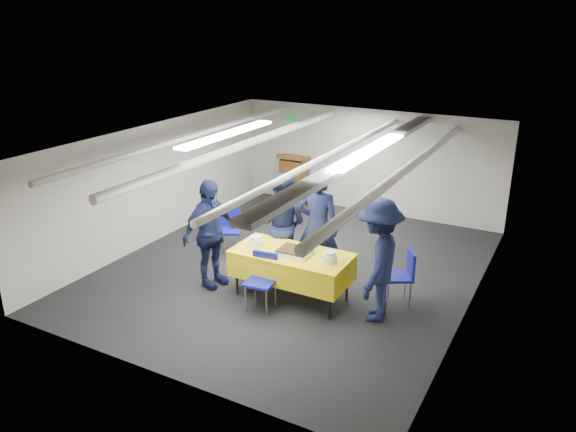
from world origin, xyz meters
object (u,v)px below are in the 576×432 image
Objects in this scene: serving_table at (292,265)px; chair_near at (263,275)px; sailor_d at (378,260)px; sailor_b at (282,224)px; sailor_c at (210,234)px; chair_right at (404,271)px; chair_left at (229,225)px; sheet_cake at (295,252)px; sailor_a at (318,227)px; podium at (294,180)px.

chair_near reaches higher than serving_table.
chair_near is at bearing -81.11° from sailor_d.
sailor_b is 0.98× the size of sailor_d.
sailor_c is (-1.13, 0.23, 0.37)m from chair_near.
sailor_b is at bearing -29.11° from sailor_c.
serving_table is 2.13× the size of chair_right.
serving_table is at bearing -68.12° from sailor_c.
sailor_d reaches higher than chair_near.
chair_left is 1.42m from sailor_b.
chair_left is at bearing -115.99° from sailor_d.
sailor_d is (1.62, 0.52, 0.39)m from chair_near.
sheet_cake is 0.26× the size of sailor_a.
serving_table is 2.13× the size of chair_left.
sheet_cake is 0.59× the size of chair_right.
serving_table is 1.02× the size of sailor_c.
sailor_c is at bearing -92.86° from sailor_d.
sailor_c is at bearing -163.07° from chair_right.
chair_near is 0.48× the size of sailor_c.
sheet_cake is at bearing 77.79° from sailor_a.
sailor_a is at bearing 71.99° from chair_near.
sheet_cake is 0.28× the size of sailor_c.
sailor_c reaches higher than podium.
sailor_c reaches higher than chair_left.
serving_table is at bearing -96.88° from sailor_d.
chair_left reaches higher than sheet_cake.
serving_table is at bearing 125.17° from sailor_b.
chair_near and chair_left have the same top height.
chair_right is at bearing 22.57° from serving_table.
sheet_cake is at bearing 127.22° from sailor_b.
serving_table is at bearing 154.13° from sheet_cake.
sailor_b is (-0.55, 0.70, 0.34)m from serving_table.
chair_near reaches higher than sheet_cake.
sailor_a is 1.07× the size of sailor_d.
chair_right is at bearing -61.13° from sailor_c.
podium is 4.94m from chair_right.
sailor_a is at bearing -10.96° from chair_left.
sailor_b is at bearing 128.49° from serving_table.
chair_left is (-1.87, 1.05, -0.03)m from serving_table.
sailor_c is at bearing 168.42° from chair_near.
serving_table is at bearing 62.79° from chair_near.
sheet_cake reaches higher than serving_table.
podium is 0.69× the size of sailor_c.
sailor_d is (1.25, -0.62, -0.07)m from sailor_a.
sailor_d is at bearing -108.84° from chair_right.
sailor_a is (0.13, 0.66, 0.43)m from serving_table.
sailor_a is 1.75m from sailor_c.
serving_table is at bearing -29.30° from chair_left.
sailor_b is (-0.62, 0.73, 0.09)m from sheet_cake.
chair_right is at bearing 24.62° from sheet_cake.
serving_table is 0.95m from sailor_b.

